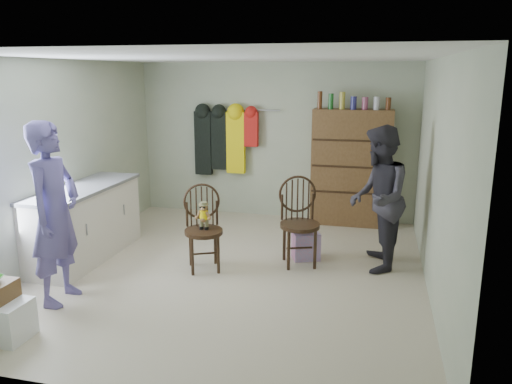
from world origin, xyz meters
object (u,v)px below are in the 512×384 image
(chair_front, at_px, (203,223))
(chair_far, at_px, (299,218))
(counter, at_px, (85,222))
(dresser, at_px, (351,167))

(chair_front, distance_m, chair_far, 1.18)
(counter, height_order, dresser, dresser)
(counter, distance_m, chair_front, 1.59)
(counter, bearing_deg, chair_far, 9.82)
(chair_front, height_order, dresser, dresser)
(counter, distance_m, dresser, 3.96)
(counter, bearing_deg, chair_front, 0.75)
(counter, xyz_separation_m, chair_front, (1.59, 0.02, 0.10))
(chair_front, relative_size, chair_far, 0.94)
(chair_far, bearing_deg, dresser, 54.65)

